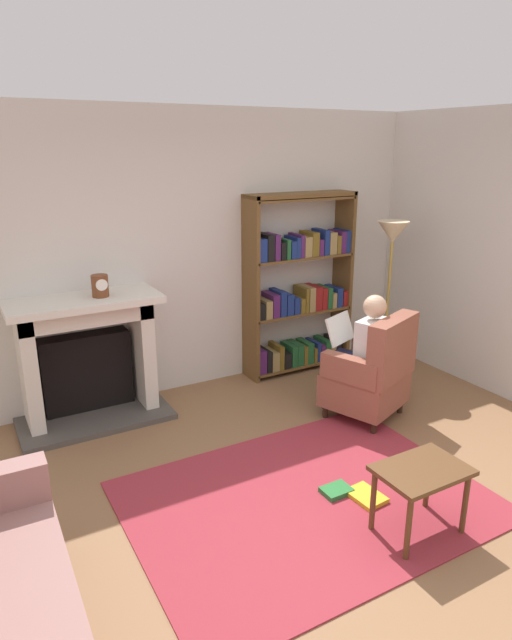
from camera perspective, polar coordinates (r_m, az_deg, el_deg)
name	(u,v)px	position (r m, az deg, el deg)	size (l,w,h in m)	color
ground	(333,525)	(3.85, 7.95, -20.23)	(14.00, 14.00, 0.00)	#8A6140
back_wall	(178,255)	(5.38, -8.05, 6.70)	(5.60, 0.10, 2.70)	silver
side_wall_right	(479,251)	(5.91, 21.98, 6.58)	(0.10, 5.20, 2.70)	silver
area_rug	(307,500)	(4.04, 5.27, -17.98)	(2.40, 1.80, 0.01)	maroon
fireplace	(87,355)	(5.08, -17.03, -3.44)	(1.30, 0.64, 1.13)	#4C4742
mantel_clock	(100,286)	(4.83, -15.79, 3.41)	(0.14, 0.14, 0.19)	brown
bookshelf	(299,289)	(5.86, 4.47, 3.25)	(1.20, 0.32, 1.90)	brown
armchair_reading	(372,374)	(5.01, 11.90, -5.44)	(0.82, 0.81, 0.97)	#331E14
seated_reader	(362,350)	(4.99, 10.85, -3.04)	(0.49, 0.59, 1.14)	silver
side_table	(421,479)	(3.69, 16.68, -15.40)	(0.56, 0.39, 0.46)	brown
scattered_books	(353,494)	(4.10, 10.00, -17.22)	(0.35, 0.36, 0.04)	#267233
floor_lamp	(392,246)	(5.85, 13.84, 7.45)	(0.32, 0.32, 1.62)	#B7933F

